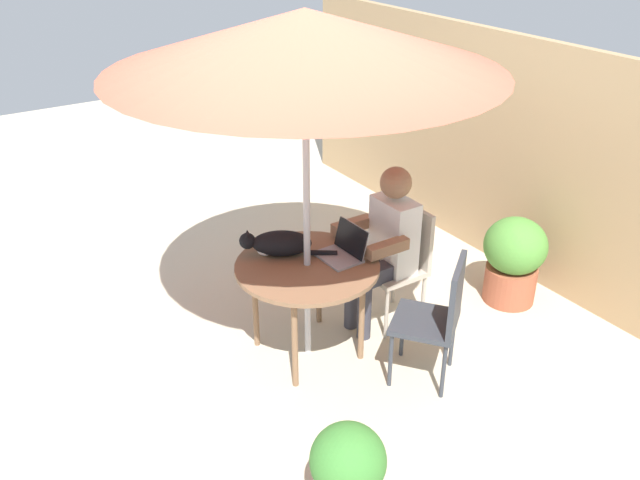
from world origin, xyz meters
name	(u,v)px	position (x,y,z in m)	size (l,w,h in m)	color
ground_plane	(308,351)	(0.00, 0.00, 0.00)	(14.00, 14.00, 0.00)	beige
fence_back	(533,164)	(0.00, 2.11, 0.95)	(5.91, 0.08, 1.90)	tan
patio_table	(307,272)	(0.00, 0.00, 0.64)	(0.95, 0.95, 0.70)	brown
patio_umbrella	(305,40)	(0.00, 0.00, 2.13)	(2.31, 2.31, 2.31)	#B7B7BC
chair_occupied	(402,256)	(0.00, 0.81, 0.52)	(0.40, 0.40, 0.88)	#B2A899
chair_empty	(439,313)	(0.70, 0.54, 0.52)	(0.56, 0.56, 0.88)	#33383F
person_seated	(386,241)	(0.00, 0.65, 0.69)	(0.48, 0.48, 1.22)	white
laptop	(345,248)	(0.04, 0.27, 0.76)	(0.31, 0.26, 0.21)	gray
cat	(278,244)	(-0.22, -0.09, 0.79)	(0.42, 0.56, 0.17)	black
potted_plant_near_fence	(514,258)	(0.30, 1.68, 0.37)	(0.48, 0.48, 0.70)	#9E5138
potted_plant_by_chair	(348,473)	(1.31, -0.60, 0.33)	(0.38, 0.38, 0.61)	#9E5138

